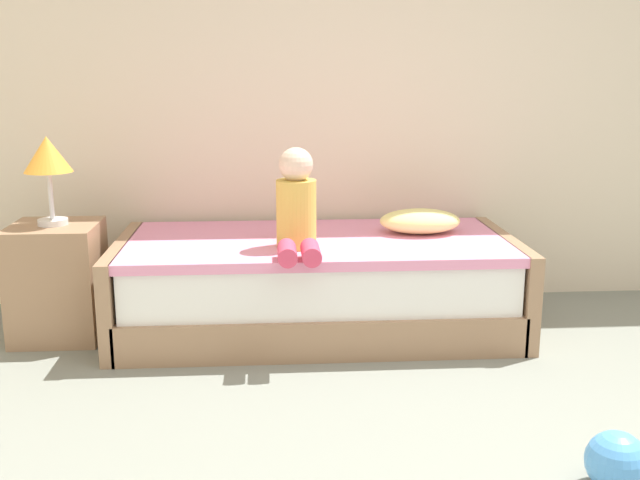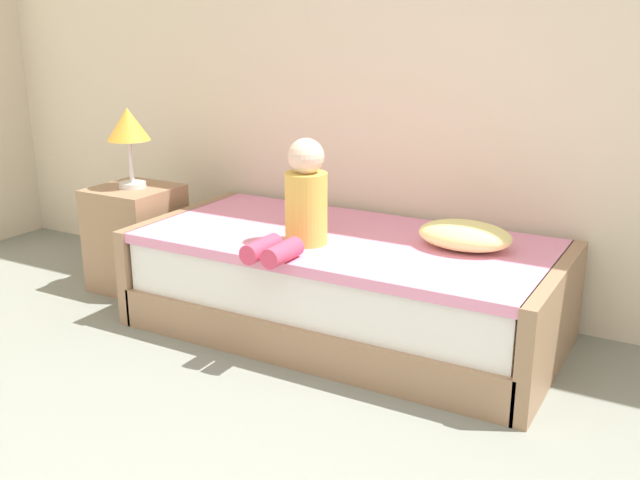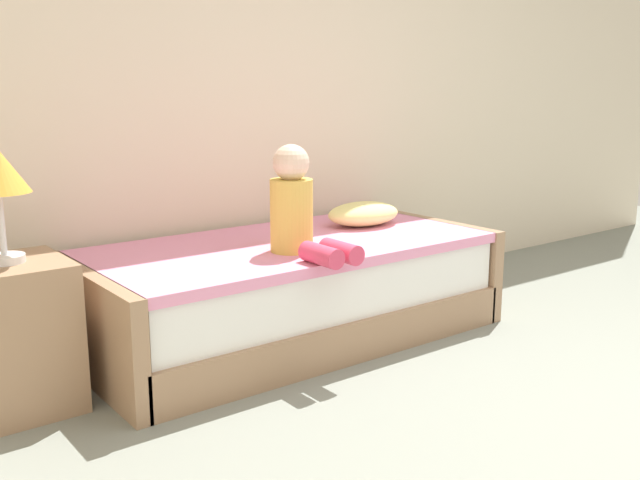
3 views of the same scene
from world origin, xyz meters
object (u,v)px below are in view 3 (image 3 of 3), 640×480
child_figure (298,210)px  pillow (363,214)px  nightstand (12,337)px  bed (290,290)px

child_figure → pillow: (0.68, 0.33, -0.14)m
nightstand → pillow: pillow is taller
nightstand → child_figure: size_ratio=1.18×
child_figure → pillow: size_ratio=1.16×
pillow → bed: bearing=-170.1°
bed → child_figure: bearing=-116.5°
bed → child_figure: 0.52m
bed → pillow: 0.66m
child_figure → pillow: 0.77m
nightstand → pillow: 1.94m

